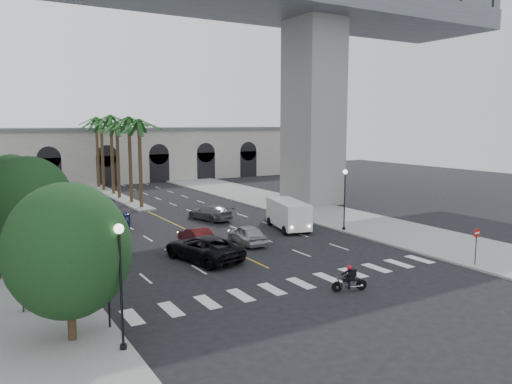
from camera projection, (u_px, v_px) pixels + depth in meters
name	position (u px, v px, depth m)	size (l,w,h in m)	color
ground	(286.00, 276.00, 30.34)	(140.00, 140.00, 0.00)	black
sidewalk_right	(326.00, 214.00, 50.69)	(8.00, 100.00, 0.15)	gray
median	(117.00, 196.00, 62.69)	(2.00, 24.00, 0.20)	gray
pier_building	(86.00, 155.00, 76.59)	(71.00, 10.50, 8.50)	beige
bridge	(190.00, 26.00, 48.25)	(75.00, 13.00, 26.00)	gray
palm_a	(139.00, 124.00, 52.93)	(3.20, 3.20, 10.30)	#47331E
palm_b	(129.00, 122.00, 56.35)	(3.20, 3.20, 10.60)	#47331E
palm_c	(117.00, 126.00, 59.67)	(3.20, 3.20, 10.10)	#47331E
palm_d	(111.00, 120.00, 63.15)	(3.20, 3.20, 10.90)	#47331E
palm_e	(101.00, 123.00, 66.49)	(3.20, 3.20, 10.40)	#47331E
palm_f	(96.00, 121.00, 70.01)	(3.20, 3.20, 10.70)	#47331E
street_tree_near	(68.00, 251.00, 20.66)	(5.20, 5.20, 6.89)	#382616
street_tree_mid	(29.00, 203.00, 31.71)	(5.44, 5.44, 7.21)	#382616
street_tree_far	(12.00, 187.00, 41.97)	(5.04, 5.04, 6.68)	#382616
lamp_post_left_near	(121.00, 276.00, 19.88)	(0.40, 0.40, 5.35)	black
lamp_post_left_far	(43.00, 203.00, 37.76)	(0.40, 0.40, 5.35)	black
lamp_post_right	(345.00, 194.00, 42.47)	(0.40, 0.40, 5.35)	black
traffic_signal_near	(108.00, 276.00, 22.15)	(0.25, 0.18, 3.65)	black
traffic_signal_far	(88.00, 256.00, 25.56)	(0.25, 0.18, 3.65)	black
motorcycle_rider	(350.00, 279.00, 27.62)	(2.02, 0.76, 1.50)	black
car_a	(247.00, 234.00, 38.37)	(1.78, 4.43, 1.51)	#9C9DA1
car_b	(196.00, 236.00, 38.03)	(1.45, 4.16, 1.37)	#480E10
car_c	(203.00, 248.00, 33.81)	(2.86, 6.20, 1.72)	black
car_d	(210.00, 213.00, 47.75)	(2.06, 5.06, 1.47)	#58585C
car_e	(120.00, 219.00, 44.81)	(1.70, 4.24, 1.44)	#111951
cargo_van	(288.00, 214.00, 43.53)	(3.55, 6.22, 2.50)	white
pedestrian_a	(26.00, 295.00, 24.29)	(0.60, 0.40, 1.65)	black
pedestrian_b	(5.00, 265.00, 29.27)	(0.82, 0.64, 1.68)	black
do_not_enter_sign	(476.00, 239.00, 32.16)	(0.62, 0.07, 2.55)	black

